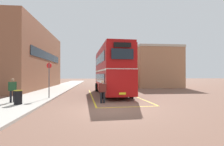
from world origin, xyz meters
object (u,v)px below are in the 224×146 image
at_px(litter_bin, 18,97).
at_px(pedestrian_boarding, 103,90).
at_px(pedestrian_waiting_near, 12,89).
at_px(bus_stop_sign, 49,77).
at_px(double_decker_bus, 111,70).
at_px(single_deck_bus, 121,77).

bearing_deg(litter_bin, pedestrian_boarding, 8.28).
xyz_separation_m(pedestrian_waiting_near, bus_stop_sign, (1.92, 2.10, 0.77)).
distance_m(litter_bin, bus_stop_sign, 3.48).
xyz_separation_m(double_decker_bus, pedestrian_boarding, (-1.12, -5.69, -1.57)).
distance_m(pedestrian_waiting_near, litter_bin, 1.30).
bearing_deg(double_decker_bus, single_deck_bus, 77.80).
height_order(pedestrian_boarding, pedestrian_waiting_near, pedestrian_waiting_near).
distance_m(pedestrian_boarding, pedestrian_waiting_near, 6.23).
distance_m(pedestrian_boarding, litter_bin, 5.52).
height_order(pedestrian_boarding, bus_stop_sign, bus_stop_sign).
bearing_deg(pedestrian_boarding, litter_bin, -171.72).
height_order(single_deck_bus, pedestrian_boarding, single_deck_bus).
distance_m(double_decker_bus, pedestrian_boarding, 6.01).
bearing_deg(litter_bin, bus_stop_sign, 69.21).
relative_size(pedestrian_waiting_near, bus_stop_sign, 0.57).
relative_size(single_deck_bus, litter_bin, 10.96).
distance_m(double_decker_bus, litter_bin, 9.43).
relative_size(double_decker_bus, single_deck_bus, 1.08).
height_order(single_deck_bus, pedestrian_waiting_near, single_deck_bus).
bearing_deg(single_deck_bus, pedestrian_boarding, -101.91).
bearing_deg(double_decker_bus, bus_stop_sign, -147.52).
height_order(double_decker_bus, bus_stop_sign, double_decker_bus).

